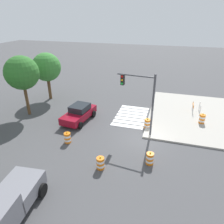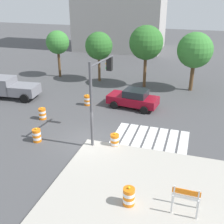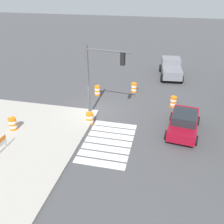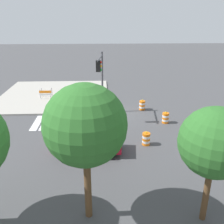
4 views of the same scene
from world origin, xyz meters
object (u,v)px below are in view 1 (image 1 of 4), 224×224
object	(u,v)px
street_tree_streetside_far	(22,73)
street_tree_corner_lot	(47,67)
traffic_barrel_median_far	(100,163)
traffic_barrel_on_sidewalk	(202,119)
sports_car	(79,113)
traffic_barrel_near_corner	(150,159)
traffic_barrel_median_near	(67,138)
pickup_truck	(2,210)
traffic_barrel_crosswalk_end	(147,124)
traffic_light_pole	(140,93)
construction_barricade	(194,107)

from	to	relation	value
street_tree_streetside_far	street_tree_corner_lot	bearing A→B (deg)	3.07
traffic_barrel_median_far	traffic_barrel_on_sidewalk	xyz separation A→B (m)	(8.91, -7.44, 0.15)
sports_car	traffic_barrel_on_sidewalk	distance (m)	12.20
traffic_barrel_median_far	traffic_barrel_on_sidewalk	bearing A→B (deg)	-39.89
sports_car	traffic_barrel_near_corner	world-z (taller)	sports_car
traffic_barrel_median_near	pickup_truck	bearing A→B (deg)	-177.08
pickup_truck	traffic_barrel_crosswalk_end	xyz separation A→B (m)	(12.11, -5.74, -0.52)
pickup_truck	sports_car	bearing A→B (deg)	5.45
sports_car	traffic_barrel_near_corner	bearing A→B (deg)	-121.95
traffic_barrel_on_sidewalk	traffic_barrel_near_corner	bearing A→B (deg)	150.65
traffic_barrel_near_corner	street_tree_corner_lot	size ratio (longest dim) A/B	0.18
traffic_barrel_on_sidewalk	traffic_light_pole	world-z (taller)	traffic_light_pole
traffic_barrel_median_far	construction_barricade	xyz separation A→B (m)	(11.45, -6.88, 0.27)
sports_car	traffic_barrel_near_corner	size ratio (longest dim) A/B	4.40
street_tree_streetside_far	street_tree_corner_lot	size ratio (longest dim) A/B	1.09
sports_car	traffic_light_pole	bearing A→B (deg)	-97.99
sports_car	street_tree_corner_lot	size ratio (longest dim) A/B	0.78
traffic_barrel_on_sidewalk	street_tree_corner_lot	size ratio (longest dim) A/B	0.18
traffic_light_pole	street_tree_streetside_far	distance (m)	12.07
pickup_truck	street_tree_streetside_far	xyz separation A→B (m)	(11.52, 6.97, 3.58)
street_tree_streetside_far	traffic_light_pole	bearing A→B (deg)	-93.15
traffic_barrel_near_corner	pickup_truck	bearing A→B (deg)	136.14
sports_car	traffic_barrel_median_near	size ratio (longest dim) A/B	4.40
traffic_barrel_near_corner	traffic_barrel_median_near	xyz separation A→B (m)	(0.83, 7.02, 0.00)
construction_barricade	traffic_barrel_crosswalk_end	bearing A→B (deg)	136.64
traffic_barrel_median_near	street_tree_corner_lot	world-z (taller)	street_tree_corner_lot
traffic_light_pole	street_tree_streetside_far	world-z (taller)	street_tree_streetside_far
pickup_truck	street_tree_corner_lot	size ratio (longest dim) A/B	0.92
traffic_barrel_near_corner	traffic_light_pole	distance (m)	5.48
traffic_barrel_near_corner	street_tree_streetside_far	bearing A→B (deg)	71.22
traffic_barrel_crosswalk_end	construction_barricade	world-z (taller)	construction_barricade
traffic_barrel_median_far	street_tree_streetside_far	world-z (taller)	street_tree_streetside_far
pickup_truck	street_tree_streetside_far	size ratio (longest dim) A/B	0.85
traffic_barrel_median_far	pickup_truck	bearing A→B (deg)	148.21
traffic_barrel_near_corner	traffic_barrel_on_sidewalk	distance (m)	8.53
traffic_light_pole	street_tree_corner_lot	size ratio (longest dim) A/B	0.95
traffic_barrel_on_sidewalk	street_tree_streetside_far	size ratio (longest dim) A/B	0.16
sports_car	pickup_truck	bearing A→B (deg)	-174.55
traffic_barrel_near_corner	traffic_barrel_crosswalk_end	xyz separation A→B (m)	(5.21, 0.88, 0.00)
construction_barricade	street_tree_corner_lot	size ratio (longest dim) A/B	0.23
street_tree_corner_lot	traffic_barrel_crosswalk_end	bearing A→B (deg)	-107.70
sports_car	traffic_light_pole	size ratio (longest dim) A/B	0.82
traffic_barrel_crosswalk_end	street_tree_corner_lot	world-z (taller)	street_tree_corner_lot
traffic_barrel_median_far	street_tree_corner_lot	size ratio (longest dim) A/B	0.18
sports_car	construction_barricade	world-z (taller)	sports_car
sports_car	street_tree_corner_lot	distance (m)	8.26
traffic_barrel_median_far	traffic_barrel_near_corner	bearing A→B (deg)	-65.68
traffic_barrel_near_corner	traffic_barrel_median_far	xyz separation A→B (m)	(-1.48, 3.27, 0.00)
sports_car	street_tree_corner_lot	bearing A→B (deg)	53.48
traffic_barrel_near_corner	construction_barricade	bearing A→B (deg)	-19.91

